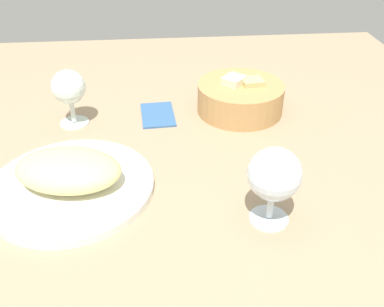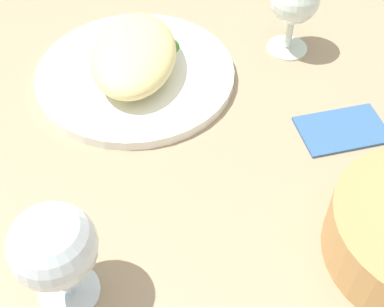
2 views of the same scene
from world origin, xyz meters
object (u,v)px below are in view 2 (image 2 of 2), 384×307
at_px(wine_glass_far, 294,2).
at_px(folded_napkin, 344,131).
at_px(plate, 136,74).
at_px(wine_glass_near, 54,249).

bearing_deg(wine_glass_far, folded_napkin, 5.88).
bearing_deg(folded_napkin, plate, 144.61).
height_order(plate, wine_glass_near, wine_glass_near).
relative_size(plate, wine_glass_far, 2.31).
distance_m(wine_glass_near, wine_glass_far, 0.47).
bearing_deg(wine_glass_near, folded_napkin, 114.53).
bearing_deg(plate, folded_napkin, 58.09).
bearing_deg(plate, wine_glass_near, -17.82).
bearing_deg(wine_glass_far, wine_glass_near, -44.17).
distance_m(plate, wine_glass_far, 0.24).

